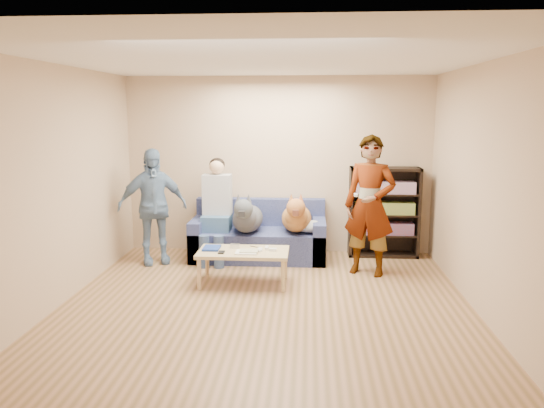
# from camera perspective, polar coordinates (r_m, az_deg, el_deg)

# --- Properties ---
(ground) EXTENTS (5.00, 5.00, 0.00)m
(ground) POSITION_cam_1_polar(r_m,az_deg,el_deg) (5.74, -0.85, -11.52)
(ground) COLOR brown
(ground) RESTS_ON ground
(ceiling) EXTENTS (5.00, 5.00, 0.00)m
(ceiling) POSITION_cam_1_polar(r_m,az_deg,el_deg) (5.35, -0.93, 15.31)
(ceiling) COLOR white
(ceiling) RESTS_ON ground
(wall_back) EXTENTS (4.50, 0.00, 4.50)m
(wall_back) POSITION_cam_1_polar(r_m,az_deg,el_deg) (7.87, 0.66, 4.17)
(wall_back) COLOR tan
(wall_back) RESTS_ON ground
(wall_front) EXTENTS (4.50, 0.00, 4.50)m
(wall_front) POSITION_cam_1_polar(r_m,az_deg,el_deg) (2.96, -5.00, -5.90)
(wall_front) COLOR tan
(wall_front) RESTS_ON ground
(wall_left) EXTENTS (0.00, 5.00, 5.00)m
(wall_left) POSITION_cam_1_polar(r_m,az_deg,el_deg) (6.02, -22.77, 1.54)
(wall_left) COLOR tan
(wall_left) RESTS_ON ground
(wall_right) EXTENTS (0.00, 5.00, 5.00)m
(wall_right) POSITION_cam_1_polar(r_m,az_deg,el_deg) (5.67, 22.42, 1.08)
(wall_right) COLOR tan
(wall_right) RESTS_ON ground
(blanket) EXTENTS (0.46, 0.39, 0.16)m
(blanket) POSITION_cam_1_polar(r_m,az_deg,el_deg) (7.42, 4.07, -2.40)
(blanket) COLOR #ADADB2
(blanket) RESTS_ON sofa
(person_standing_right) EXTENTS (0.77, 0.65, 1.81)m
(person_standing_right) POSITION_cam_1_polar(r_m,az_deg,el_deg) (6.90, 10.47, -0.17)
(person_standing_right) COLOR gray
(person_standing_right) RESTS_ON ground
(person_standing_left) EXTENTS (1.02, 0.75, 1.60)m
(person_standing_left) POSITION_cam_1_polar(r_m,az_deg,el_deg) (7.47, -12.73, -0.26)
(person_standing_left) COLOR #7691BD
(person_standing_left) RESTS_ON ground
(held_controller) EXTENTS (0.04, 0.12, 0.03)m
(held_controller) POSITION_cam_1_polar(r_m,az_deg,el_deg) (6.65, 8.99, 0.97)
(held_controller) COLOR white
(held_controller) RESTS_ON person_standing_right
(notebook_blue) EXTENTS (0.20, 0.26, 0.03)m
(notebook_blue) POSITION_cam_1_polar(r_m,az_deg,el_deg) (6.60, -6.51, -4.72)
(notebook_blue) COLOR navy
(notebook_blue) RESTS_ON coffee_table
(papers) EXTENTS (0.26, 0.20, 0.02)m
(papers) POSITION_cam_1_polar(r_m,az_deg,el_deg) (6.39, -2.77, -5.21)
(papers) COLOR white
(papers) RESTS_ON coffee_table
(magazine) EXTENTS (0.22, 0.17, 0.01)m
(magazine) POSITION_cam_1_polar(r_m,az_deg,el_deg) (6.40, -2.48, -5.05)
(magazine) COLOR #B0AF8D
(magazine) RESTS_ON coffee_table
(camera_silver) EXTENTS (0.11, 0.06, 0.05)m
(camera_silver) POSITION_cam_1_polar(r_m,az_deg,el_deg) (6.62, -4.01, -4.53)
(camera_silver) COLOR silver
(camera_silver) RESTS_ON coffee_table
(controller_a) EXTENTS (0.04, 0.13, 0.03)m
(controller_a) POSITION_cam_1_polar(r_m,az_deg,el_deg) (6.56, -0.56, -4.73)
(controller_a) COLOR white
(controller_a) RESTS_ON coffee_table
(controller_b) EXTENTS (0.09, 0.06, 0.03)m
(controller_b) POSITION_cam_1_polar(r_m,az_deg,el_deg) (6.48, 0.09, -4.92)
(controller_b) COLOR white
(controller_b) RESTS_ON coffee_table
(headphone_cup_a) EXTENTS (0.07, 0.07, 0.02)m
(headphone_cup_a) POSITION_cam_1_polar(r_m,az_deg,el_deg) (6.45, -1.35, -5.03)
(headphone_cup_a) COLOR silver
(headphone_cup_a) RESTS_ON coffee_table
(headphone_cup_b) EXTENTS (0.07, 0.07, 0.02)m
(headphone_cup_b) POSITION_cam_1_polar(r_m,az_deg,el_deg) (6.53, -1.29, -4.85)
(headphone_cup_b) COLOR white
(headphone_cup_b) RESTS_ON coffee_table
(pen_orange) EXTENTS (0.13, 0.06, 0.01)m
(pen_orange) POSITION_cam_1_polar(r_m,az_deg,el_deg) (6.34, -3.46, -5.37)
(pen_orange) COLOR orange
(pen_orange) RESTS_ON coffee_table
(pen_black) EXTENTS (0.13, 0.08, 0.01)m
(pen_black) POSITION_cam_1_polar(r_m,az_deg,el_deg) (6.65, -1.88, -4.61)
(pen_black) COLOR black
(pen_black) RESTS_ON coffee_table
(wallet) EXTENTS (0.07, 0.12, 0.02)m
(wallet) POSITION_cam_1_polar(r_m,az_deg,el_deg) (6.41, -5.46, -5.19)
(wallet) COLOR black
(wallet) RESTS_ON coffee_table
(sofa) EXTENTS (1.90, 0.85, 0.82)m
(sofa) POSITION_cam_1_polar(r_m,az_deg,el_deg) (7.67, -1.40, -3.73)
(sofa) COLOR #515B93
(sofa) RESTS_ON ground
(person_seated) EXTENTS (0.40, 0.73, 1.47)m
(person_seated) POSITION_cam_1_polar(r_m,az_deg,el_deg) (7.52, -6.02, -0.22)
(person_seated) COLOR #416690
(person_seated) RESTS_ON sofa
(dog_gray) EXTENTS (0.42, 1.25, 0.61)m
(dog_gray) POSITION_cam_1_polar(r_m,az_deg,el_deg) (7.36, -2.71, -1.44)
(dog_gray) COLOR #45474F
(dog_gray) RESTS_ON sofa
(dog_tan) EXTENTS (0.42, 1.17, 0.61)m
(dog_tan) POSITION_cam_1_polar(r_m,az_deg,el_deg) (7.40, 2.64, -1.37)
(dog_tan) COLOR #BD803A
(dog_tan) RESTS_ON sofa
(coffee_table) EXTENTS (1.10, 0.60, 0.42)m
(coffee_table) POSITION_cam_1_polar(r_m,az_deg,el_deg) (6.51, -3.10, -5.42)
(coffee_table) COLOR #D2B681
(coffee_table) RESTS_ON ground
(bookshelf) EXTENTS (1.00, 0.34, 1.30)m
(bookshelf) POSITION_cam_1_polar(r_m,az_deg,el_deg) (7.85, 11.94, -0.64)
(bookshelf) COLOR black
(bookshelf) RESTS_ON ground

